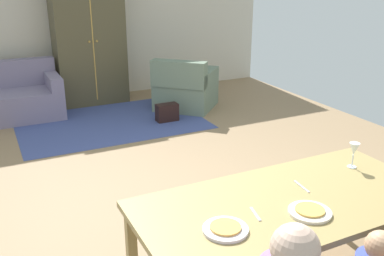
# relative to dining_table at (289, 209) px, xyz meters

# --- Properties ---
(ground_plane) EXTENTS (7.11, 6.79, 0.02)m
(ground_plane) POSITION_rel_dining_table_xyz_m (-0.13, 2.18, -0.70)
(ground_plane) COLOR #8D7150
(back_wall) EXTENTS (7.11, 0.10, 2.70)m
(back_wall) POSITION_rel_dining_table_xyz_m (-0.13, 5.62, 0.66)
(back_wall) COLOR beige
(back_wall) RESTS_ON ground_plane
(dining_table) EXTENTS (1.92, 0.91, 0.76)m
(dining_table) POSITION_rel_dining_table_xyz_m (0.00, 0.00, 0.00)
(dining_table) COLOR #9E874F
(dining_table) RESTS_ON ground_plane
(plate_near_man) EXTENTS (0.25, 0.25, 0.02)m
(plate_near_man) POSITION_rel_dining_table_xyz_m (-0.53, -0.12, 0.08)
(plate_near_man) COLOR silver
(plate_near_man) RESTS_ON dining_table
(pizza_near_man) EXTENTS (0.17, 0.17, 0.01)m
(pizza_near_man) POSITION_rel_dining_table_xyz_m (-0.53, -0.12, 0.09)
(pizza_near_man) COLOR gold
(pizza_near_man) RESTS_ON plate_near_man
(plate_near_child) EXTENTS (0.25, 0.25, 0.02)m
(plate_near_child) POSITION_rel_dining_table_xyz_m (0.00, -0.18, 0.08)
(plate_near_child) COLOR silver
(plate_near_child) RESTS_ON dining_table
(pizza_near_child) EXTENTS (0.17, 0.17, 0.01)m
(pizza_near_child) POSITION_rel_dining_table_xyz_m (0.00, -0.18, 0.09)
(pizza_near_child) COLOR gold
(pizza_near_child) RESTS_ON plate_near_child
(wine_glass) EXTENTS (0.07, 0.07, 0.19)m
(wine_glass) POSITION_rel_dining_table_xyz_m (0.69, 0.18, 0.20)
(wine_glass) COLOR silver
(wine_glass) RESTS_ON dining_table
(fork) EXTENTS (0.05, 0.15, 0.01)m
(fork) POSITION_rel_dining_table_xyz_m (-0.29, -0.05, 0.07)
(fork) COLOR silver
(fork) RESTS_ON dining_table
(knife) EXTENTS (0.03, 0.17, 0.01)m
(knife) POSITION_rel_dining_table_xyz_m (0.17, 0.10, 0.07)
(knife) COLOR silver
(knife) RESTS_ON dining_table
(area_rug) EXTENTS (2.60, 1.80, 0.01)m
(area_rug) POSITION_rel_dining_table_xyz_m (-0.00, 4.04, -0.69)
(area_rug) COLOR #3E4B84
(area_rug) RESTS_ON ground_plane
(armchair) EXTENTS (1.21, 1.21, 0.82)m
(armchair) POSITION_rel_dining_table_xyz_m (1.28, 4.20, -0.37)
(armchair) COLOR slate
(armchair) RESTS_ON ground_plane
(armoire) EXTENTS (1.10, 0.59, 2.10)m
(armoire) POSITION_rel_dining_table_xyz_m (0.04, 5.23, 0.36)
(armoire) COLOR brown
(armoire) RESTS_ON ground_plane
(handbag) EXTENTS (0.32, 0.16, 0.26)m
(handbag) POSITION_rel_dining_table_xyz_m (0.76, 3.74, -0.56)
(handbag) COLOR black
(handbag) RESTS_ON ground_plane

